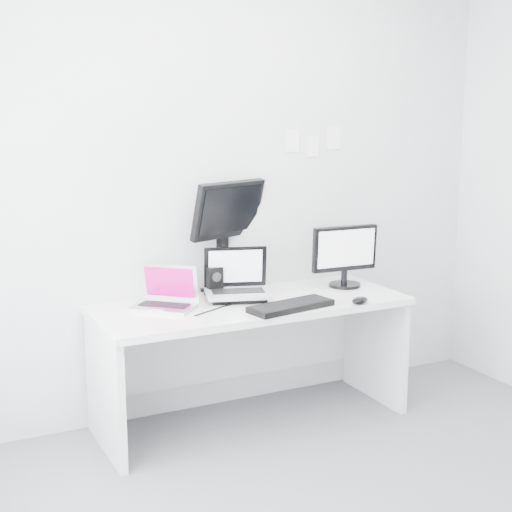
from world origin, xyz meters
The scene contains 12 objects.
back_wall centered at (0.00, 1.60, 1.35)m, with size 3.60×3.60×0.00m, color silver.
desk centered at (0.00, 1.25, 0.36)m, with size 1.80×0.70×0.73m, color white.
macbook centered at (-0.50, 1.33, 0.86)m, with size 0.34×0.25×0.25m, color #B5B5B9.
speaker centered at (-0.14, 1.47, 0.82)m, with size 0.09×0.09×0.18m, color black.
dell_laptop centered at (-0.05, 1.31, 0.88)m, with size 0.37×0.29×0.31m, color silver.
rear_monitor centered at (-0.02, 1.56, 1.07)m, with size 0.51×0.18×0.69m, color black.
samsung_monitor centered at (0.68, 1.33, 0.93)m, with size 0.43×0.20×0.39m, color black.
keyboard centered at (0.13, 1.01, 0.75)m, with size 0.49×0.18×0.03m, color black.
mouse centered at (0.53, 0.94, 0.75)m, with size 0.12×0.08×0.04m, color black.
wall_note_0 centered at (0.45, 1.59, 1.62)m, with size 0.10×0.00×0.14m, color white.
wall_note_1 centered at (0.60, 1.59, 1.58)m, with size 0.09×0.00×0.13m, color white.
wall_note_2 centered at (0.75, 1.59, 1.63)m, with size 0.10×0.00×0.14m, color white.
Camera 1 is at (-1.86, -2.56, 1.85)m, focal length 53.64 mm.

